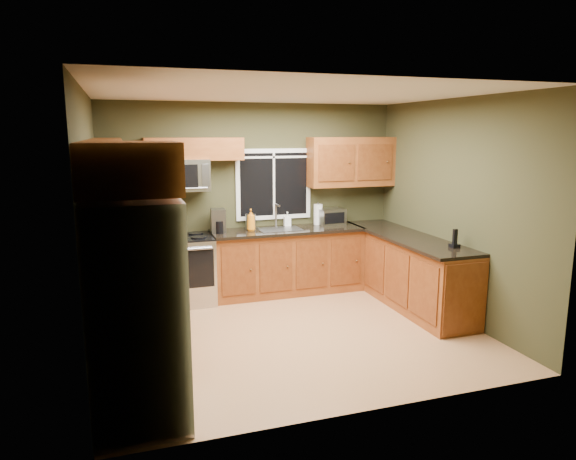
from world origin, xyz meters
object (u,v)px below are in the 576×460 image
refrigerator (137,312)px  cordless_phone (455,242)px  coffee_maker (218,222)px  soap_bottle_b (287,219)px  microwave (180,175)px  range (185,270)px  soap_bottle_a (251,220)px  kettle (251,220)px  paper_towel_roll (318,214)px  toaster_oven (331,217)px

refrigerator → cordless_phone: bearing=15.6°
coffee_maker → soap_bottle_b: 1.07m
refrigerator → microwave: bearing=76.7°
range → soap_bottle_b: soap_bottle_b is taller
range → soap_bottle_a: 1.13m
coffee_maker → soap_bottle_b: (1.05, 0.18, -0.05)m
range → microwave: (-0.00, 0.14, 1.26)m
microwave → kettle: 1.18m
refrigerator → cordless_phone: refrigerator is taller
kettle → soap_bottle_a: (-0.03, -0.15, 0.03)m
microwave → kettle: (0.97, 0.04, -0.67)m
range → soap_bottle_a: size_ratio=3.07×
coffee_maker → paper_towel_roll: bearing=5.8°
range → toaster_oven: bearing=3.8°
refrigerator → range: size_ratio=1.92×
range → microwave: size_ratio=1.23×
range → paper_towel_roll: 2.11m
soap_bottle_a → range: bearing=-177.9°
range → kettle: 1.15m
soap_bottle_b → microwave: bearing=-176.5°
range → paper_towel_roll: (2.00, 0.21, 0.62)m
kettle → coffee_maker: bearing=-165.5°
toaster_oven → soap_bottle_b: 0.66m
coffee_maker → soap_bottle_a: (0.46, -0.02, 0.00)m
kettle → soap_bottle_a: 0.15m
paper_towel_roll → coffee_maker: bearing=-174.2°
range → soap_bottle_a: soap_bottle_a is taller
range → toaster_oven: 2.26m
microwave → paper_towel_roll: (2.00, 0.07, -0.64)m
coffee_maker → toaster_oven: bearing=3.0°
kettle → paper_towel_roll: bearing=1.7°
cordless_phone → soap_bottle_a: bearing=139.0°
soap_bottle_a → kettle: bearing=78.3°
paper_towel_roll → range: bearing=-174.0°
toaster_oven → kettle: bearing=178.3°
refrigerator → range: refrigerator is taller
kettle → range: bearing=-169.4°
kettle → cordless_phone: kettle is taller
coffee_maker → kettle: 0.50m
soap_bottle_a → microwave: bearing=173.8°
refrigerator → soap_bottle_b: (2.22, 3.00, 0.14)m
microwave → soap_bottle_a: bearing=-6.2°
range → coffee_maker: 0.79m
microwave → toaster_oven: microwave is taller
kettle → paper_towel_roll: 1.04m
refrigerator → microwave: (0.69, 2.91, 0.83)m
toaster_oven → paper_towel_roll: paper_towel_roll is taller
toaster_oven → soap_bottle_a: (-1.24, -0.11, 0.03)m
toaster_oven → cordless_phone: toaster_oven is taller
soap_bottle_a → cordless_phone: 2.71m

